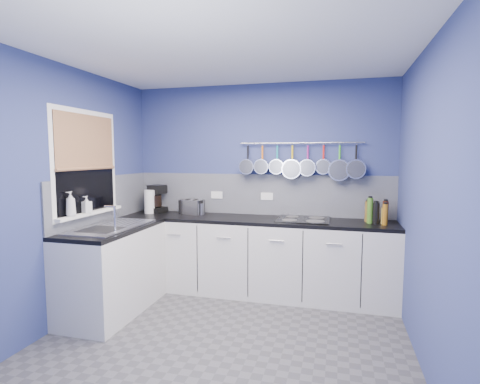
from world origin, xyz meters
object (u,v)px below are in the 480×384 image
at_px(soap_bottle_a, 71,204).
at_px(toaster, 192,207).
at_px(soap_bottle_b, 87,204).
at_px(coffee_maker, 157,199).
at_px(paper_towel, 150,202).
at_px(canister, 200,209).
at_px(hob, 303,219).

relative_size(soap_bottle_a, toaster, 0.87).
height_order(soap_bottle_b, coffee_maker, coffee_maker).
bearing_deg(paper_towel, soap_bottle_b, -99.39).
distance_m(paper_towel, canister, 0.67).
distance_m(soap_bottle_b, toaster, 1.31).
distance_m(soap_bottle_b, hob, 2.34).
bearing_deg(canister, toaster, 166.34).
height_order(soap_bottle_b, canister, soap_bottle_b).
bearing_deg(hob, paper_towel, -179.84).
height_order(soap_bottle_b, toaster, soap_bottle_b).
bearing_deg(canister, hob, -2.74).
height_order(canister, hob, canister).
xyz_separation_m(soap_bottle_a, hob, (2.10, 1.24, -0.26)).
bearing_deg(canister, coffee_maker, 177.25).
relative_size(coffee_maker, canister, 2.53).
xyz_separation_m(paper_towel, coffee_maker, (0.05, 0.10, 0.03)).
bearing_deg(paper_towel, hob, 0.16).
relative_size(toaster, canister, 1.97).
distance_m(canister, hob, 1.28).
bearing_deg(toaster, paper_towel, -156.07).
height_order(paper_towel, toaster, paper_towel).
xyz_separation_m(soap_bottle_b, toaster, (0.70, 1.10, -0.15)).
distance_m(soap_bottle_a, toaster, 1.51).
bearing_deg(hob, soap_bottle_b, -154.45).
bearing_deg(soap_bottle_a, coffee_maker, 80.83).
relative_size(paper_towel, hob, 0.50).
height_order(coffee_maker, toaster, coffee_maker).
distance_m(soap_bottle_a, canister, 1.55).
bearing_deg(toaster, soap_bottle_b, -108.87).
relative_size(coffee_maker, hob, 0.60).
bearing_deg(hob, soap_bottle_a, -149.56).
xyz_separation_m(coffee_maker, hob, (1.89, -0.09, -0.17)).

